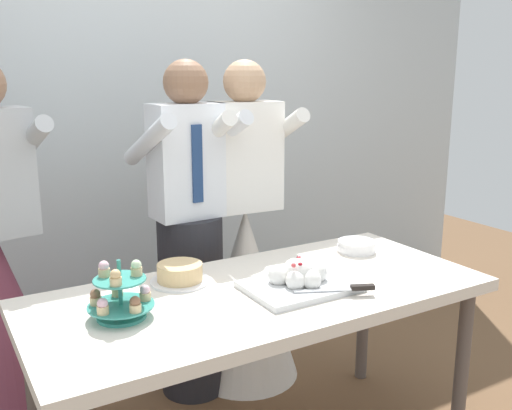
# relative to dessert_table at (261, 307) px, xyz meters

# --- Properties ---
(rear_wall) EXTENTS (5.20, 0.10, 2.90)m
(rear_wall) POSITION_rel_dessert_table_xyz_m (0.00, 1.42, 0.75)
(rear_wall) COLOR silver
(rear_wall) RESTS_ON ground_plane
(dessert_table) EXTENTS (1.80, 0.80, 0.78)m
(dessert_table) POSITION_rel_dessert_table_xyz_m (0.00, 0.00, 0.00)
(dessert_table) COLOR silver
(dessert_table) RESTS_ON ground_plane
(cupcake_stand) EXTENTS (0.23, 0.23, 0.21)m
(cupcake_stand) POSITION_rel_dessert_table_xyz_m (-0.55, 0.02, 0.15)
(cupcake_stand) COLOR teal
(cupcake_stand) RESTS_ON dessert_table
(main_cake_tray) EXTENTS (0.42, 0.36, 0.13)m
(main_cake_tray) POSITION_rel_dessert_table_xyz_m (0.13, -0.07, 0.11)
(main_cake_tray) COLOR silver
(main_cake_tray) RESTS_ON dessert_table
(plate_stack) EXTENTS (0.18, 0.18, 0.05)m
(plate_stack) POSITION_rel_dessert_table_xyz_m (0.63, 0.18, 0.10)
(plate_stack) COLOR white
(plate_stack) RESTS_ON dessert_table
(round_cake) EXTENTS (0.24, 0.24, 0.08)m
(round_cake) POSITION_rel_dessert_table_xyz_m (-0.24, 0.23, 0.11)
(round_cake) COLOR white
(round_cake) RESTS_ON dessert_table
(person_groom) EXTENTS (0.48, 0.50, 1.66)m
(person_groom) POSITION_rel_dessert_table_xyz_m (0.00, 0.67, 0.05)
(person_groom) COLOR #232328
(person_groom) RESTS_ON ground_plane
(person_bride) EXTENTS (0.56, 0.56, 1.66)m
(person_bride) POSITION_rel_dessert_table_xyz_m (0.31, 0.67, -0.12)
(person_bride) COLOR white
(person_bride) RESTS_ON ground_plane
(person_guest) EXTENTS (0.56, 0.56, 1.66)m
(person_guest) POSITION_rel_dessert_table_xyz_m (-0.85, 0.79, -0.12)
(person_guest) COLOR brown
(person_guest) RESTS_ON ground_plane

